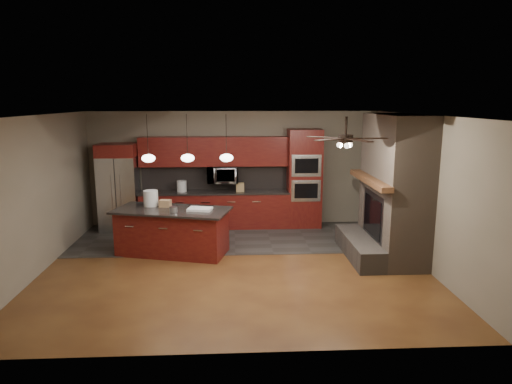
{
  "coord_description": "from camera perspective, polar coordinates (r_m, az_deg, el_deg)",
  "views": [
    {
      "loc": [
        -0.04,
        -8.12,
        3.06
      ],
      "look_at": [
        0.42,
        0.6,
        1.3
      ],
      "focal_mm": 32.0,
      "sensor_mm": 36.0,
      "label": 1
    }
  ],
  "objects": [
    {
      "name": "pendant_center",
      "position": [
        8.92,
        -8.54,
        4.25
      ],
      "size": [
        0.26,
        0.26,
        0.92
      ],
      "color": "black",
      "rests_on": "ceiling"
    },
    {
      "name": "paint_can",
      "position": [
        9.0,
        -10.27,
        -2.17
      ],
      "size": [
        0.21,
        0.21,
        0.1
      ],
      "primitive_type": "cylinder",
      "rotation": [
        0.0,
        0.0,
        -0.41
      ],
      "color": "#B8B8BD",
      "rests_on": "kitchen_island"
    },
    {
      "name": "refrigerator",
      "position": [
        11.25,
        -16.73,
        0.55
      ],
      "size": [
        0.88,
        0.75,
        2.07
      ],
      "color": "silver",
      "rests_on": "ground"
    },
    {
      "name": "back_wall",
      "position": [
        11.24,
        -2.78,
        2.92
      ],
      "size": [
        7.0,
        0.02,
        2.8
      ],
      "primitive_type": "cube",
      "color": "gray",
      "rests_on": "ground"
    },
    {
      "name": "ground",
      "position": [
        8.67,
        -2.59,
        -9.24
      ],
      "size": [
        7.0,
        7.0,
        0.0
      ],
      "primitive_type": "plane",
      "color": "brown",
      "rests_on": "ground"
    },
    {
      "name": "oven_tower",
      "position": [
        11.11,
        6.05,
        1.68
      ],
      "size": [
        0.8,
        0.63,
        2.38
      ],
      "color": "maroon",
      "rests_on": "ground"
    },
    {
      "name": "cardboard_box",
      "position": [
        9.47,
        -11.29,
        -1.41
      ],
      "size": [
        0.25,
        0.2,
        0.14
      ],
      "primitive_type": "cube",
      "rotation": [
        0.0,
        0.0,
        -0.2
      ],
      "color": "#A57D55",
      "rests_on": "kitchen_island"
    },
    {
      "name": "left_wall",
      "position": [
        8.98,
        -25.62,
        -0.37
      ],
      "size": [
        0.02,
        6.0,
        2.8
      ],
      "primitive_type": "cube",
      "color": "gray",
      "rests_on": "ground"
    },
    {
      "name": "kitchen_island",
      "position": [
        9.37,
        -10.4,
        -4.84
      ],
      "size": [
        2.46,
        1.58,
        0.92
      ],
      "rotation": [
        0.0,
        0.0,
        -0.26
      ],
      "color": "maroon",
      "rests_on": "ground"
    },
    {
      "name": "white_bucket",
      "position": [
        9.61,
        -13.02,
        -0.76
      ],
      "size": [
        0.3,
        0.3,
        0.32
      ],
      "primitive_type": "cylinder",
      "rotation": [
        0.0,
        0.0,
        0.01
      ],
      "color": "white",
      "rests_on": "kitchen_island"
    },
    {
      "name": "fireplace_column",
      "position": [
        9.22,
        16.54,
        -0.07
      ],
      "size": [
        1.3,
        2.1,
        2.8
      ],
      "color": "#6A594B",
      "rests_on": "ground"
    },
    {
      "name": "paint_tray",
      "position": [
        9.09,
        -7.03,
        -2.13
      ],
      "size": [
        0.52,
        0.41,
        0.05
      ],
      "primitive_type": "cube",
      "rotation": [
        0.0,
        0.0,
        -0.21
      ],
      "color": "white",
      "rests_on": "kitchen_island"
    },
    {
      "name": "microwave",
      "position": [
        11.01,
        -4.2,
        2.2
      ],
      "size": [
        0.73,
        0.41,
        0.5
      ],
      "primitive_type": "imported",
      "color": "silver",
      "rests_on": "back_cabinetry"
    },
    {
      "name": "slate_tile_patch",
      "position": [
        10.38,
        -2.67,
        -5.71
      ],
      "size": [
        7.0,
        2.4,
        0.01
      ],
      "primitive_type": "cube",
      "color": "#33312E",
      "rests_on": "ground"
    },
    {
      "name": "counter_box",
      "position": [
        10.96,
        -2.0,
        0.61
      ],
      "size": [
        0.19,
        0.15,
        0.21
      ],
      "primitive_type": "cube",
      "rotation": [
        0.0,
        0.0,
        0.02
      ],
      "color": "tan",
      "rests_on": "back_cabinetry"
    },
    {
      "name": "right_wall",
      "position": [
        9.01,
        20.19,
        0.1
      ],
      "size": [
        0.02,
        6.0,
        2.8
      ],
      "primitive_type": "cube",
      "color": "gray",
      "rests_on": "ground"
    },
    {
      "name": "ceiling_fan",
      "position": [
        7.57,
        11.15,
        6.65
      ],
      "size": [
        1.27,
        1.33,
        0.41
      ],
      "color": "black",
      "rests_on": "ceiling"
    },
    {
      "name": "pendant_right",
      "position": [
        8.88,
        -3.71,
        4.32
      ],
      "size": [
        0.26,
        0.26,
        0.92
      ],
      "color": "black",
      "rests_on": "ceiling"
    },
    {
      "name": "counter_bucket",
      "position": [
        11.07,
        -9.27,
        0.72
      ],
      "size": [
        0.25,
        0.25,
        0.27
      ],
      "primitive_type": "cylinder",
      "rotation": [
        0.0,
        0.0,
        -0.06
      ],
      "color": "silver",
      "rests_on": "back_cabinetry"
    },
    {
      "name": "back_cabinetry",
      "position": [
        11.08,
        -5.2,
        0.11
      ],
      "size": [
        3.59,
        0.64,
        2.2
      ],
      "color": "maroon",
      "rests_on": "ground"
    },
    {
      "name": "ceiling",
      "position": [
        8.12,
        -2.77,
        9.58
      ],
      "size": [
        7.0,
        6.0,
        0.02
      ],
      "primitive_type": "cube",
      "color": "white",
      "rests_on": "back_wall"
    },
    {
      "name": "pendant_left",
      "position": [
        9.03,
        -13.3,
        4.15
      ],
      "size": [
        0.26,
        0.26,
        0.92
      ],
      "color": "black",
      "rests_on": "ceiling"
    }
  ]
}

